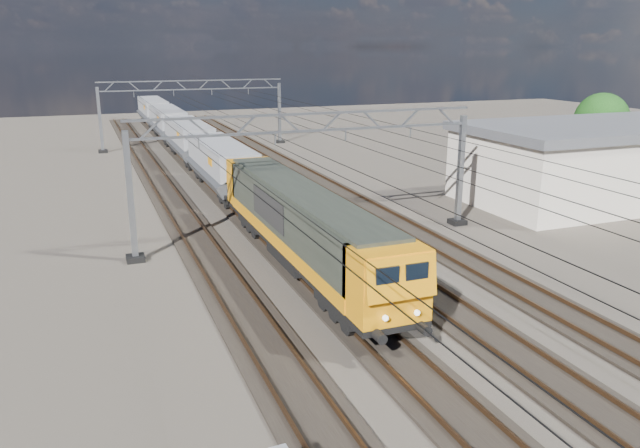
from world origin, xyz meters
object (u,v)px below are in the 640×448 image
object	(u,v)px
catenary_gantry_mid	(311,172)
hopper_wagon_lead	(221,163)
hopper_wagon_mid	(189,138)
tree_far	(606,122)
catenary_gantry_far	(194,111)
hopper_wagon_fourth	(153,110)
industrial_shed	(597,162)
locomotive	(301,222)
hopper_wagon_third	(168,121)

from	to	relation	value
catenary_gantry_mid	hopper_wagon_lead	distance (m)	13.98
hopper_wagon_mid	tree_far	world-z (taller)	tree_far
catenary_gantry_far	hopper_wagon_fourth	xyz separation A→B (m)	(-2.00, 20.34, -1.67)
catenary_gantry_mid	catenary_gantry_far	xyz separation A→B (m)	(0.00, 36.00, 0.00)
catenary_gantry_far	hopper_wagon_lead	world-z (taller)	catenary_gantry_far
hopper_wagon_fourth	industrial_shed	distance (m)	59.40
locomotive	tree_far	world-z (taller)	tree_far
hopper_wagon_mid	hopper_wagon_third	distance (m)	14.20
hopper_wagon_fourth	tree_far	bearing A→B (deg)	-55.23
catenary_gantry_mid	hopper_wagon_lead	size ratio (longest dim) A/B	1.53
catenary_gantry_far	hopper_wagon_fourth	world-z (taller)	catenary_gantry_far
hopper_wagon_lead	hopper_wagon_fourth	world-z (taller)	same
catenary_gantry_mid	hopper_wagon_third	size ratio (longest dim) A/B	1.53
catenary_gantry_mid	locomotive	world-z (taller)	catenary_gantry_mid
hopper_wagon_third	hopper_wagon_mid	bearing A→B (deg)	-90.00
hopper_wagon_third	industrial_shed	size ratio (longest dim) A/B	0.70
locomotive	hopper_wagon_fourth	world-z (taller)	locomotive
industrial_shed	catenary_gantry_mid	bearing A→B (deg)	-174.81
catenary_gantry_mid	hopper_wagon_lead	xyz separation A→B (m)	(-2.00, 13.74, -1.67)
hopper_wagon_lead	hopper_wagon_mid	bearing A→B (deg)	90.00
industrial_shed	hopper_wagon_fourth	bearing A→B (deg)	113.83
hopper_wagon_fourth	hopper_wagon_lead	bearing A→B (deg)	-90.00
hopper_wagon_fourth	industrial_shed	size ratio (longest dim) A/B	0.70
hopper_wagon_mid	tree_far	size ratio (longest dim) A/B	1.93
catenary_gantry_far	tree_far	world-z (taller)	catenary_gantry_far
locomotive	hopper_wagon_mid	distance (m)	31.90
catenary_gantry_mid	hopper_wagon_third	bearing A→B (deg)	92.72
catenary_gantry_far	hopper_wagon_lead	bearing A→B (deg)	-95.13
tree_far	catenary_gantry_mid	bearing A→B (deg)	-162.11
catenary_gantry_far	catenary_gantry_mid	bearing A→B (deg)	-90.00
locomotive	hopper_wagon_lead	size ratio (longest dim) A/B	1.62
locomotive	hopper_wagon_lead	xyz separation A→B (m)	(-0.00, 17.70, -0.09)
catenary_gantry_far	hopper_wagon_lead	xyz separation A→B (m)	(-2.00, -22.26, -1.67)
catenary_gantry_mid	hopper_wagon_fourth	size ratio (longest dim) A/B	1.53
catenary_gantry_far	hopper_wagon_lead	distance (m)	22.41
hopper_wagon_mid	hopper_wagon_third	world-z (taller)	same
catenary_gantry_far	industrial_shed	xyz separation A→B (m)	(22.00, -34.00, -1.18)
locomotive	hopper_wagon_third	world-z (taller)	locomotive
hopper_wagon_lead	industrial_shed	size ratio (longest dim) A/B	0.70
locomotive	hopper_wagon_lead	distance (m)	17.70
catenary_gantry_mid	hopper_wagon_mid	world-z (taller)	catenary_gantry_mid
hopper_wagon_fourth	tree_far	size ratio (longest dim) A/B	1.93
catenary_gantry_mid	industrial_shed	xyz separation A→B (m)	(22.00, 2.00, -1.18)
catenary_gantry_far	industrial_shed	distance (m)	40.51
catenary_gantry_mid	tree_far	bearing A→B (deg)	17.89
hopper_wagon_third	tree_far	distance (m)	45.77
hopper_wagon_lead	tree_far	bearing A→B (deg)	-6.97
catenary_gantry_mid	locomotive	xyz separation A→B (m)	(-2.00, -3.96, -1.58)
catenary_gantry_mid	catenary_gantry_far	distance (m)	36.00
locomotive	hopper_wagon_third	xyz separation A→B (m)	(-0.00, 46.10, -0.09)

